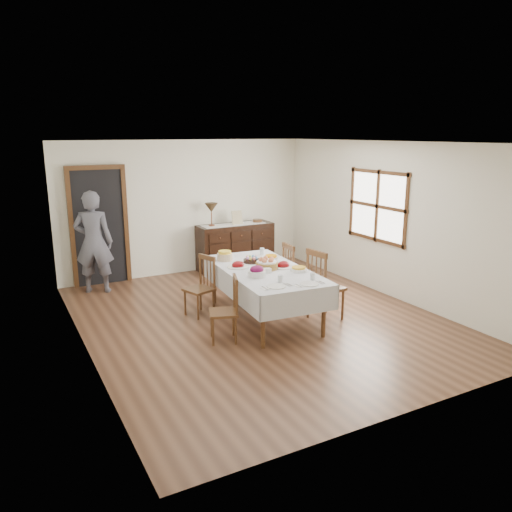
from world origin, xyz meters
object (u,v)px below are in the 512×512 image
sideboard (235,247)px  chair_right_near (323,284)px  person (93,239)px  dining_table (264,275)px  chair_left_far (201,285)px  chair_right_far (295,273)px  chair_left_near (227,309)px  table_lamp (211,208)px

sideboard → chair_right_near: bearing=-91.9°
chair_right_near → person: bearing=35.8°
person → dining_table: bearing=149.8°
chair_left_far → chair_right_far: chair_right_far is taller
chair_left_near → chair_left_far: 1.10m
sideboard → table_lamp: table_lamp is taller
chair_right_far → table_lamp: bearing=16.4°
chair_left_far → chair_right_near: chair_right_near is taller
chair_right_far → person: size_ratio=0.52×
sideboard → person: 2.87m
dining_table → chair_left_near: chair_left_near is taller
table_lamp → dining_table: bearing=-97.3°
dining_table → person: person is taller
dining_table → chair_right_far: (0.81, 0.40, -0.18)m
dining_table → sideboard: sideboard is taller
chair_left_far → person: bearing=-165.9°
chair_right_near → chair_right_far: size_ratio=1.08×
chair_left_near → table_lamp: (1.18, 3.24, 0.84)m
chair_right_near → sideboard: (0.11, 3.20, -0.08)m
chair_left_near → table_lamp: table_lamp is taller
chair_right_near → person: size_ratio=0.57×
dining_table → chair_left_far: (-0.75, 0.62, -0.22)m
person → table_lamp: bearing=-152.2°
chair_right_near → table_lamp: 3.32m
chair_right_far → person: bearing=57.7°
sideboard → table_lamp: 0.96m
chair_left_far → sideboard: (1.61, 2.14, 0.00)m
chair_left_near → chair_left_far: (0.08, 1.09, 0.01)m
chair_right_near → chair_left_far: bearing=48.4°
chair_left_far → chair_right_near: size_ratio=0.85×
chair_left_near → sideboard: (1.69, 3.23, 0.02)m
person → chair_left_far: bearing=144.3°
dining_table → chair_left_near: bearing=-145.9°
dining_table → person: 3.22m
person → chair_left_near: bearing=132.7°
person → chair_right_far: bearing=164.4°
table_lamp → sideboard: bearing=-0.9°
chair_right_near → sideboard: chair_right_near is taller
chair_left_near → sideboard: 3.65m
chair_right_far → sideboard: chair_right_far is taller
chair_right_far → sideboard: bearing=4.2°
chair_right_far → chair_left_far: bearing=87.4°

